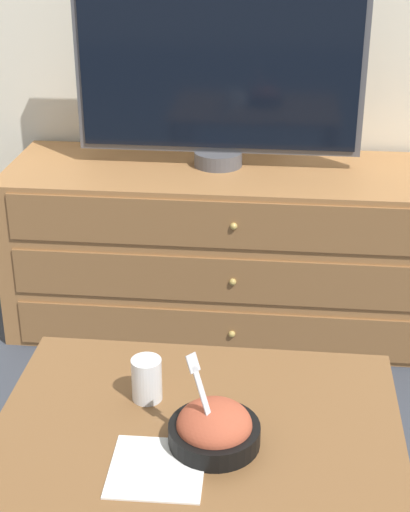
# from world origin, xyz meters

# --- Properties ---
(ground_plane) EXTENTS (12.00, 12.00, 0.00)m
(ground_plane) POSITION_xyz_m (0.00, 0.00, 0.00)
(ground_plane) COLOR #383D47
(dresser) EXTENTS (1.63, 0.55, 0.60)m
(dresser) POSITION_xyz_m (-0.13, -0.29, 0.30)
(dresser) COLOR #9E6B3D
(dresser) RESTS_ON ground_plane
(tv) EXTENTS (0.98, 0.17, 0.63)m
(tv) POSITION_xyz_m (-0.20, -0.25, 0.93)
(tv) COLOR #515156
(tv) RESTS_ON dresser
(coffee_table) EXTENTS (0.84, 0.62, 0.49)m
(coffee_table) POSITION_xyz_m (-0.13, -1.59, 0.42)
(coffee_table) COLOR brown
(coffee_table) RESTS_ON ground_plane
(takeout_bowl) EXTENTS (0.18, 0.18, 0.20)m
(takeout_bowl) POSITION_xyz_m (-0.09, -1.64, 0.53)
(takeout_bowl) COLOR black
(takeout_bowl) RESTS_ON coffee_table
(drink_cup) EXTENTS (0.07, 0.07, 0.10)m
(drink_cup) POSITION_xyz_m (-0.25, -1.50, 0.53)
(drink_cup) COLOR white
(drink_cup) RESTS_ON coffee_table
(napkin) EXTENTS (0.18, 0.18, 0.00)m
(napkin) POSITION_xyz_m (-0.19, -1.73, 0.49)
(napkin) COLOR white
(napkin) RESTS_ON coffee_table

